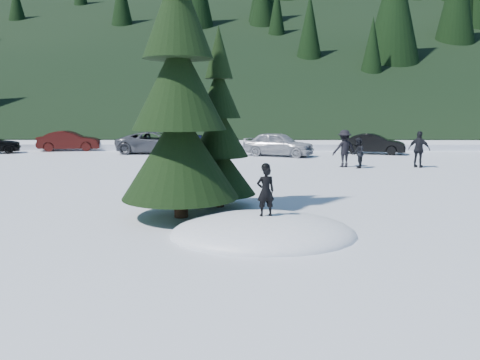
{
  "coord_description": "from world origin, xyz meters",
  "views": [
    {
      "loc": [
        -0.49,
        -10.87,
        3.0
      ],
      "look_at": [
        -0.56,
        1.43,
        1.1
      ],
      "focal_mm": 35.0,
      "sensor_mm": 36.0,
      "label": 1
    }
  ],
  "objects_px": {
    "adult_1": "(419,149)",
    "spruce_short": "(219,138)",
    "car_2": "(156,143)",
    "car_3": "(199,144)",
    "spruce_tall": "(179,96)",
    "car_1": "(69,141)",
    "car_4": "(278,144)",
    "child_skier": "(266,191)",
    "car_5": "(374,144)",
    "adult_2": "(344,149)",
    "adult_0": "(358,153)"
  },
  "relations": [
    {
      "from": "child_skier",
      "to": "car_4",
      "type": "xyz_separation_m",
      "value": [
        1.7,
        18.52,
        -0.31
      ]
    },
    {
      "from": "spruce_short",
      "to": "car_3",
      "type": "bearing_deg",
      "value": 97.33
    },
    {
      "from": "car_5",
      "to": "adult_1",
      "type": "bearing_deg",
      "value": -158.52
    },
    {
      "from": "car_5",
      "to": "child_skier",
      "type": "bearing_deg",
      "value": 176.92
    },
    {
      "from": "adult_1",
      "to": "car_2",
      "type": "bearing_deg",
      "value": 11.6
    },
    {
      "from": "car_1",
      "to": "adult_0",
      "type": "bearing_deg",
      "value": -128.75
    },
    {
      "from": "car_2",
      "to": "spruce_tall",
      "type": "bearing_deg",
      "value": -164.59
    },
    {
      "from": "spruce_tall",
      "to": "car_1",
      "type": "distance_m",
      "value": 22.97
    },
    {
      "from": "car_4",
      "to": "spruce_short",
      "type": "bearing_deg",
      "value": -166.81
    },
    {
      "from": "spruce_tall",
      "to": "adult_1",
      "type": "bearing_deg",
      "value": 45.83
    },
    {
      "from": "car_1",
      "to": "car_3",
      "type": "distance_m",
      "value": 9.45
    },
    {
      "from": "car_3",
      "to": "adult_2",
      "type": "bearing_deg",
      "value": -121.11
    },
    {
      "from": "child_skier",
      "to": "car_2",
      "type": "xyz_separation_m",
      "value": [
        -6.28,
        20.2,
        -0.35
      ]
    },
    {
      "from": "car_1",
      "to": "car_5",
      "type": "xyz_separation_m",
      "value": [
        20.83,
        -2.2,
        -0.04
      ]
    },
    {
      "from": "spruce_short",
      "to": "car_4",
      "type": "relative_size",
      "value": 1.21
    },
    {
      "from": "car_5",
      "to": "spruce_tall",
      "type": "bearing_deg",
      "value": 169.21
    },
    {
      "from": "car_3",
      "to": "spruce_tall",
      "type": "bearing_deg",
      "value": -164.59
    },
    {
      "from": "spruce_short",
      "to": "car_1",
      "type": "xyz_separation_m",
      "value": [
        -11.53,
        18.84,
        -1.41
      ]
    },
    {
      "from": "car_1",
      "to": "car_2",
      "type": "xyz_separation_m",
      "value": [
        6.49,
        -1.92,
        0.03
      ]
    },
    {
      "from": "spruce_short",
      "to": "car_5",
      "type": "height_order",
      "value": "spruce_short"
    },
    {
      "from": "spruce_tall",
      "to": "child_skier",
      "type": "distance_m",
      "value": 3.69
    },
    {
      "from": "spruce_short",
      "to": "car_3",
      "type": "height_order",
      "value": "spruce_short"
    },
    {
      "from": "child_skier",
      "to": "adult_0",
      "type": "distance_m",
      "value": 13.61
    },
    {
      "from": "spruce_tall",
      "to": "car_2",
      "type": "distance_m",
      "value": 18.94
    },
    {
      "from": "spruce_tall",
      "to": "car_1",
      "type": "relative_size",
      "value": 2.04
    },
    {
      "from": "car_1",
      "to": "car_2",
      "type": "distance_m",
      "value": 6.77
    },
    {
      "from": "adult_0",
      "to": "adult_2",
      "type": "height_order",
      "value": "adult_2"
    },
    {
      "from": "adult_1",
      "to": "spruce_short",
      "type": "bearing_deg",
      "value": 83.08
    },
    {
      "from": "car_2",
      "to": "car_3",
      "type": "bearing_deg",
      "value": -80.82
    },
    {
      "from": "car_1",
      "to": "car_4",
      "type": "distance_m",
      "value": 14.91
    },
    {
      "from": "spruce_tall",
      "to": "child_skier",
      "type": "bearing_deg",
      "value": -39.97
    },
    {
      "from": "adult_0",
      "to": "car_3",
      "type": "height_order",
      "value": "adult_0"
    },
    {
      "from": "child_skier",
      "to": "car_3",
      "type": "bearing_deg",
      "value": -94.75
    },
    {
      "from": "spruce_short",
      "to": "car_3",
      "type": "distance_m",
      "value": 17.43
    },
    {
      "from": "car_1",
      "to": "car_4",
      "type": "relative_size",
      "value": 0.95
    },
    {
      "from": "spruce_tall",
      "to": "car_2",
      "type": "bearing_deg",
      "value": 102.42
    },
    {
      "from": "child_skier",
      "to": "car_2",
      "type": "height_order",
      "value": "child_skier"
    },
    {
      "from": "car_2",
      "to": "car_5",
      "type": "bearing_deg",
      "value": -88.13
    },
    {
      "from": "car_1",
      "to": "child_skier",
      "type": "bearing_deg",
      "value": -160.77
    },
    {
      "from": "adult_2",
      "to": "car_2",
      "type": "xyz_separation_m",
      "value": [
        -10.92,
        7.19,
        -0.23
      ]
    },
    {
      "from": "spruce_tall",
      "to": "adult_2",
      "type": "bearing_deg",
      "value": 58.26
    },
    {
      "from": "adult_1",
      "to": "car_4",
      "type": "xyz_separation_m",
      "value": [
        -6.68,
        5.71,
        -0.17
      ]
    },
    {
      "from": "child_skier",
      "to": "adult_0",
      "type": "bearing_deg",
      "value": -126.91
    },
    {
      "from": "spruce_tall",
      "to": "car_1",
      "type": "height_order",
      "value": "spruce_tall"
    },
    {
      "from": "car_4",
      "to": "child_skier",
      "type": "bearing_deg",
      "value": -161.12
    },
    {
      "from": "child_skier",
      "to": "car_1",
      "type": "relative_size",
      "value": 0.28
    },
    {
      "from": "car_1",
      "to": "car_5",
      "type": "bearing_deg",
      "value": -106.81
    },
    {
      "from": "adult_2",
      "to": "car_4",
      "type": "distance_m",
      "value": 6.25
    },
    {
      "from": "adult_1",
      "to": "car_3",
      "type": "distance_m",
      "value": 14.12
    },
    {
      "from": "adult_1",
      "to": "car_3",
      "type": "xyz_separation_m",
      "value": [
        -11.83,
        7.69,
        -0.31
      ]
    }
  ]
}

